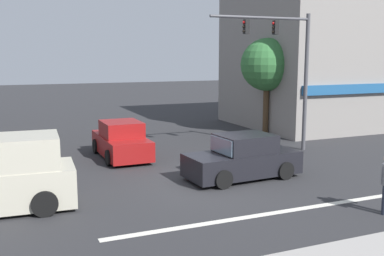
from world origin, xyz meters
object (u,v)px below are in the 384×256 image
(street_tree, at_px, (267,65))
(traffic_light_mast, at_px, (288,59))
(sedan_waiting_far, at_px, (121,141))
(sedan_approaching_near, at_px, (243,159))

(street_tree, xyz_separation_m, traffic_light_mast, (-1.67, -4.38, 0.34))
(street_tree, xyz_separation_m, sedan_waiting_far, (-8.92, -2.69, -3.13))
(street_tree, bearing_deg, sedan_waiting_far, -163.23)
(street_tree, relative_size, sedan_approaching_near, 1.27)
(street_tree, bearing_deg, traffic_light_mast, -110.84)
(street_tree, relative_size, traffic_light_mast, 0.86)
(sedan_waiting_far, bearing_deg, sedan_approaching_near, -57.38)
(sedan_waiting_far, distance_m, sedan_approaching_near, 5.89)
(sedan_waiting_far, xyz_separation_m, sedan_approaching_near, (3.17, -4.96, 0.00))
(sedan_approaching_near, bearing_deg, street_tree, 53.08)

